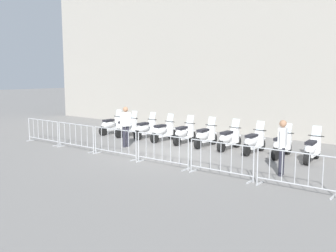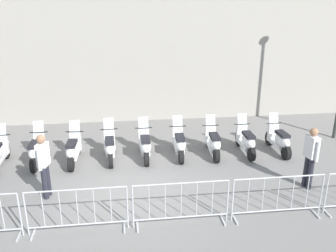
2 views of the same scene
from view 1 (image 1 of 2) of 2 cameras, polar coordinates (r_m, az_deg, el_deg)
ground_plane at (r=15.09m, az=-0.15°, el=-4.04°), size 120.00×120.00×0.00m
building_facade at (r=21.01m, az=12.15°, el=15.88°), size 28.06×6.36×12.16m
motorcycle_0 at (r=19.68m, az=-8.57°, el=0.07°), size 0.61×1.72×1.24m
motorcycle_1 at (r=18.89m, az=-6.22°, el=-0.23°), size 0.63×1.72×1.24m
motorcycle_2 at (r=18.22m, az=-3.43°, el=-0.50°), size 0.63×1.72×1.24m
motorcycle_3 at (r=17.46m, az=-0.83°, el=-0.86°), size 0.58×1.73×1.24m
motorcycle_4 at (r=16.87m, az=2.38°, el=-1.18°), size 0.67×1.71×1.24m
motorcycle_5 at (r=16.25m, az=5.57°, el=-1.57°), size 0.63×1.72×1.24m
motorcycle_6 at (r=15.72m, az=9.08°, el=-1.96°), size 0.58×1.73×1.24m
motorcycle_7 at (r=15.18m, az=12.70°, el=-2.42°), size 0.58×1.73×1.24m
motorcycle_8 at (r=14.76m, az=16.67°, el=-2.86°), size 0.62×1.72×1.24m
motorcycle_9 at (r=14.36m, az=20.79°, el=-3.34°), size 0.66×1.72×1.24m
barrier_segment_0 at (r=17.92m, az=-18.28°, el=-0.81°), size 2.17×0.72×1.07m
barrier_segment_1 at (r=16.11m, az=-13.70°, el=-1.59°), size 2.17×0.72×1.07m
barrier_segment_2 at (r=14.44m, az=-8.00°, el=-2.54°), size 2.17×0.72×1.07m
barrier_segment_3 at (r=12.94m, az=-0.89°, el=-3.70°), size 2.17×0.72×1.07m
barrier_segment_4 at (r=11.70m, az=7.92°, el=-5.05°), size 2.17×0.72×1.07m
barrier_segment_5 at (r=10.81m, az=18.54°, el=-6.50°), size 2.17×0.72×1.07m
officer_near_row_end at (r=16.19m, az=-6.38°, el=0.27°), size 0.24×0.55×1.73m
officer_mid_plaza at (r=12.15m, az=16.79°, el=-2.65°), size 0.32×0.53×1.73m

